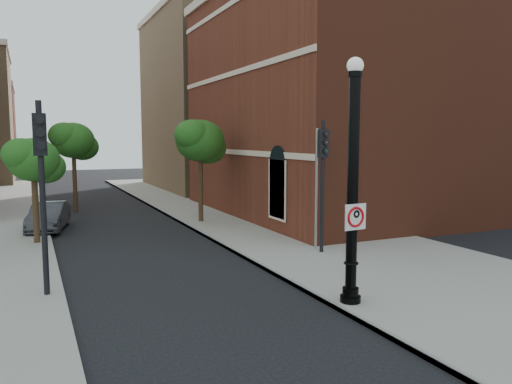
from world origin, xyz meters
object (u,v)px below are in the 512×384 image
lamppost (353,195)px  traffic_signal_right (323,165)px  traffic_signal_left (41,167)px  no_parking_sign (356,217)px  parked_car (49,217)px

lamppost → traffic_signal_right: 5.56m
lamppost → traffic_signal_left: lamppost is taller
no_parking_sign → traffic_signal_left: bearing=145.0°
no_parking_sign → traffic_signal_right: traffic_signal_right is taller
lamppost → no_parking_sign: size_ratio=9.54×
lamppost → parked_car: 15.88m
no_parking_sign → traffic_signal_right: (2.32, 5.20, 0.94)m
traffic_signal_left → no_parking_sign: bearing=-25.5°
lamppost → no_parking_sign: (-0.01, -0.16, -0.53)m
no_parking_sign → traffic_signal_right: bearing=61.0°
parked_car → traffic_signal_left: 10.88m
parked_car → traffic_signal_left: traffic_signal_left is taller
parked_car → traffic_signal_right: (8.79, -9.29, 2.61)m
lamppost → no_parking_sign: 0.55m
no_parking_sign → parked_car: 15.95m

